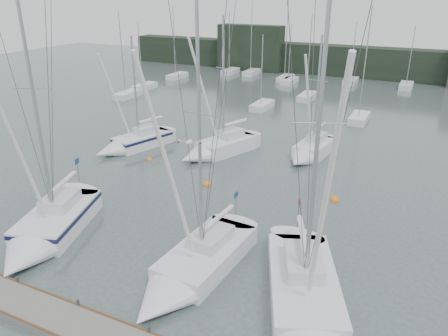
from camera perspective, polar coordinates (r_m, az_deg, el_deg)
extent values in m
plane|color=#435250|center=(24.08, -8.03, -13.77)|extent=(160.00, 160.00, 0.00)
cube|color=slate|center=(20.99, -16.04, -20.27)|extent=(24.00, 2.00, 0.40)
cube|color=black|center=(79.55, 17.81, 13.03)|extent=(90.00, 4.00, 5.00)
cube|color=black|center=(82.70, 3.47, 15.40)|extent=(12.00, 3.00, 8.00)
cube|color=white|center=(55.83, 5.00, 8.09)|extent=(1.80, 4.50, 0.90)
cylinder|color=#A1A3A9|center=(54.42, 4.97, 12.64)|extent=(0.12, 0.12, 8.25)
cube|color=white|center=(52.32, 17.22, 6.17)|extent=(1.80, 4.50, 0.90)
cylinder|color=#A1A3A9|center=(50.53, 17.96, 12.89)|extent=(0.12, 0.12, 11.69)
cube|color=white|center=(63.07, -12.45, 9.32)|extent=(1.80, 4.50, 0.90)
cylinder|color=#A1A3A9|center=(61.68, -13.19, 14.35)|extent=(0.12, 0.12, 10.44)
cube|color=white|center=(61.42, 10.81, 9.10)|extent=(1.80, 4.50, 0.90)
cylinder|color=#A1A3A9|center=(59.92, 11.07, 14.22)|extent=(0.12, 0.12, 10.30)
cube|color=white|center=(73.75, 8.03, 11.49)|extent=(1.80, 4.50, 0.90)
cylinder|color=#A1A3A9|center=(72.33, 8.19, 16.54)|extent=(0.12, 0.12, 12.26)
cube|color=white|center=(79.51, 0.83, 12.49)|extent=(1.80, 4.50, 0.90)
cylinder|color=#A1A3A9|center=(78.32, 0.70, 16.20)|extent=(0.12, 0.12, 9.55)
cube|color=white|center=(71.72, 8.51, 11.15)|extent=(1.80, 4.50, 0.90)
cylinder|color=#A1A3A9|center=(70.50, 8.60, 14.75)|extent=(0.12, 0.12, 8.31)
cube|color=white|center=(73.60, 16.21, 10.80)|extent=(1.80, 4.50, 0.90)
cylinder|color=#A1A3A9|center=(72.36, 16.55, 14.45)|extent=(0.12, 0.12, 8.70)
cube|color=white|center=(78.53, 3.63, 12.32)|extent=(1.80, 4.50, 0.90)
cylinder|color=#A1A3A9|center=(77.16, 3.61, 17.24)|extent=(0.12, 0.12, 12.71)
cube|color=white|center=(67.74, -10.34, 10.37)|extent=(1.80, 4.50, 0.90)
cylinder|color=#A1A3A9|center=(66.51, -10.90, 14.39)|extent=(0.12, 0.12, 8.85)
cube|color=white|center=(75.53, -6.14, 11.83)|extent=(1.80, 4.50, 0.90)
cylinder|color=#A1A3A9|center=(74.27, -6.54, 16.17)|extent=(0.12, 0.12, 10.72)
cube|color=white|center=(72.74, 22.69, 9.84)|extent=(1.80, 4.50, 0.90)
cylinder|color=#A1A3A9|center=(71.51, 23.23, 13.39)|extent=(0.12, 0.12, 8.41)
cube|color=white|center=(29.72, -20.76, -6.50)|extent=(4.94, 6.98, 1.62)
cone|color=white|center=(26.45, -25.25, -11.06)|extent=(3.82, 3.55, 3.13)
cube|color=silver|center=(29.61, -20.60, -3.99)|extent=(2.42, 2.94, 0.76)
cylinder|color=#A1A3A9|center=(26.78, -23.33, 6.82)|extent=(0.19, 0.19, 12.92)
cylinder|color=white|center=(29.79, -20.23, -1.71)|extent=(1.24, 3.03, 0.30)
cube|color=#10153D|center=(29.48, -20.91, -5.58)|extent=(4.96, 7.01, 0.27)
cube|color=navy|center=(31.30, -18.66, 0.84)|extent=(0.20, 0.56, 0.39)
cube|color=white|center=(24.56, -2.26, -11.54)|extent=(3.39, 6.60, 1.40)
cone|color=white|center=(21.59, -8.96, -17.36)|extent=(3.16, 2.94, 2.99)
cube|color=silver|center=(24.34, -1.72, -9.01)|extent=(1.80, 2.67, 0.65)
cylinder|color=#A1A3A9|center=(21.07, -3.21, 3.82)|extent=(0.17, 0.17, 12.61)
cylinder|color=white|center=(24.52, -0.75, -6.47)|extent=(0.46, 3.15, 0.26)
cube|color=navy|center=(25.92, 1.60, -3.51)|extent=(0.05, 0.50, 0.34)
cube|color=white|center=(22.63, 10.28, -15.13)|extent=(5.73, 8.07, 1.59)
cube|color=silver|center=(22.38, 10.35, -11.92)|extent=(2.74, 3.41, 0.74)
cylinder|color=#A1A3A9|center=(18.64, 11.97, 1.92)|extent=(0.19, 0.19, 12.98)
cylinder|color=white|center=(22.66, 10.27, -8.57)|extent=(1.63, 3.47, 0.30)
cube|color=#A51628|center=(24.50, 9.79, -4.46)|extent=(0.23, 0.54, 0.38)
cube|color=white|center=(42.78, -10.57, 3.40)|extent=(4.04, 6.01, 1.48)
cone|color=white|center=(40.76, -15.02, 2.03)|extent=(3.07, 3.01, 2.47)
cube|color=silver|center=(42.72, -10.15, 4.94)|extent=(1.97, 2.52, 0.69)
cylinder|color=#A1A3A9|center=(41.16, -11.55, 10.25)|extent=(0.18, 0.18, 9.11)
cylinder|color=white|center=(42.81, -9.57, 6.26)|extent=(1.09, 2.65, 0.28)
cube|color=#10153D|center=(42.62, -10.62, 4.03)|extent=(4.06, 6.03, 0.25)
cube|color=white|center=(40.59, 0.34, 2.79)|extent=(4.54, 6.23, 1.59)
cone|color=white|center=(38.12, -4.10, 1.40)|extent=(3.36, 3.23, 2.65)
cube|color=silver|center=(40.56, 0.89, 4.52)|extent=(2.19, 2.64, 0.74)
cylinder|color=#A1A3A9|center=(38.67, -0.09, 11.31)|extent=(0.19, 0.19, 10.78)
cylinder|color=white|center=(40.67, 1.52, 5.97)|extent=(1.29, 2.68, 0.30)
cube|color=white|center=(40.78, 11.68, 2.36)|extent=(2.98, 5.00, 1.48)
cone|color=white|center=(37.85, 9.73, 0.91)|extent=(2.62, 2.32, 2.37)
cube|color=silver|center=(40.86, 12.07, 3.98)|extent=(1.54, 2.05, 0.69)
cylinder|color=#A1A3A9|center=(38.98, 12.12, 9.75)|extent=(0.18, 0.18, 9.40)
cylinder|color=white|center=(41.00, 12.41, 5.33)|extent=(0.58, 2.32, 0.28)
sphere|color=orange|center=(33.89, -2.27, -2.22)|extent=(0.64, 0.64, 0.64)
sphere|color=orange|center=(32.45, 14.24, -4.13)|extent=(0.67, 0.67, 0.67)
sphere|color=orange|center=(39.30, -9.70, 1.04)|extent=(0.49, 0.49, 0.49)
ellipsoid|color=white|center=(17.39, -4.55, 3.40)|extent=(0.31, 0.44, 0.18)
cube|color=#94969C|center=(17.44, -5.38, 3.49)|extent=(0.43, 0.24, 0.10)
cube|color=#94969C|center=(17.33, -3.72, 3.42)|extent=(0.43, 0.24, 0.10)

